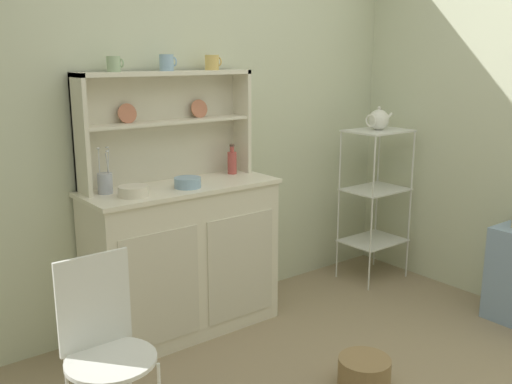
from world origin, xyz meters
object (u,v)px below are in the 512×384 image
object	(u,v)px
floor_basket	(364,372)
porcelain_teapot	(379,120)
hutch_cabinet	(183,257)
bowl_mixing_large	(133,191)
bakers_rack	(375,187)
wire_chair	(104,339)
cup_sage_0	(114,64)
utensil_jar	(105,182)
hutch_shelf_unit	(165,117)
jam_bottle	(232,162)

from	to	relation	value
floor_basket	porcelain_teapot	xyz separation A→B (m)	(1.15, 0.95, 1.10)
hutch_cabinet	bowl_mixing_large	size ratio (longest dim) A/B	7.19
bakers_rack	bowl_mixing_large	xyz separation A→B (m)	(-1.87, 0.05, 0.23)
wire_chair	porcelain_teapot	size ratio (longest dim) A/B	3.62
floor_basket	cup_sage_0	xyz separation A→B (m)	(-0.70, 1.20, 1.50)
floor_basket	utensil_jar	size ratio (longest dim) A/B	1.04
bakers_rack	cup_sage_0	bearing A→B (deg)	172.32
wire_chair	cup_sage_0	distance (m)	1.47
wire_chair	utensil_jar	bearing A→B (deg)	34.95
bakers_rack	porcelain_teapot	world-z (taller)	porcelain_teapot
hutch_shelf_unit	utensil_jar	bearing A→B (deg)	-168.50
hutch_cabinet	bowl_mixing_large	distance (m)	0.58
hutch_cabinet	bowl_mixing_large	xyz separation A→B (m)	(-0.33, -0.07, 0.46)
bakers_rack	jam_bottle	world-z (taller)	bakers_rack
bakers_rack	jam_bottle	size ratio (longest dim) A/B	5.95
wire_chair	porcelain_teapot	distance (m)	2.53
hutch_cabinet	floor_basket	world-z (taller)	hutch_cabinet
utensil_jar	hutch_shelf_unit	bearing A→B (deg)	11.50
bakers_rack	floor_basket	bearing A→B (deg)	-140.41
bowl_mixing_large	jam_bottle	world-z (taller)	jam_bottle
bakers_rack	jam_bottle	distance (m)	1.17
cup_sage_0	jam_bottle	distance (m)	0.95
hutch_shelf_unit	bowl_mixing_large	bearing A→B (deg)	-144.57
hutch_shelf_unit	bowl_mixing_large	world-z (taller)	hutch_shelf_unit
hutch_shelf_unit	utensil_jar	xyz separation A→B (m)	(-0.42, -0.09, -0.32)
hutch_cabinet	utensil_jar	size ratio (longest dim) A/B	4.52
jam_bottle	utensil_jar	xyz separation A→B (m)	(-0.84, -0.01, -0.02)
hutch_shelf_unit	porcelain_teapot	size ratio (longest dim) A/B	4.54
hutch_shelf_unit	wire_chair	xyz separation A→B (m)	(-0.82, -0.93, -0.75)
cup_sage_0	jam_bottle	xyz separation A→B (m)	(0.73, -0.04, -0.60)
wire_chair	jam_bottle	world-z (taller)	jam_bottle
bowl_mixing_large	utensil_jar	size ratio (longest dim) A/B	0.63
porcelain_teapot	wire_chair	bearing A→B (deg)	-164.86
hutch_shelf_unit	cup_sage_0	world-z (taller)	cup_sage_0
bakers_rack	floor_basket	world-z (taller)	bakers_rack
floor_basket	bowl_mixing_large	xyz separation A→B (m)	(-0.72, 1.01, 0.85)
wire_chair	jam_bottle	bearing A→B (deg)	4.83
hutch_shelf_unit	utensil_jar	world-z (taller)	hutch_shelf_unit
utensil_jar	hutch_cabinet	bearing A→B (deg)	-10.46
jam_bottle	porcelain_teapot	distance (m)	1.16
wire_chair	cup_sage_0	size ratio (longest dim) A/B	9.86
bowl_mixing_large	hutch_cabinet	bearing A→B (deg)	12.42
wire_chair	utensil_jar	xyz separation A→B (m)	(0.40, 0.84, 0.44)
hutch_shelf_unit	utensil_jar	size ratio (longest dim) A/B	4.22
hutch_cabinet	wire_chair	xyz separation A→B (m)	(-0.82, -0.77, 0.06)
hutch_shelf_unit	bowl_mixing_large	size ratio (longest dim) A/B	6.72
hutch_cabinet	jam_bottle	xyz separation A→B (m)	(0.42, 0.09, 0.51)
cup_sage_0	bakers_rack	bearing A→B (deg)	-7.68
wire_chair	bowl_mixing_large	world-z (taller)	bowl_mixing_large
jam_bottle	hutch_cabinet	bearing A→B (deg)	-168.43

